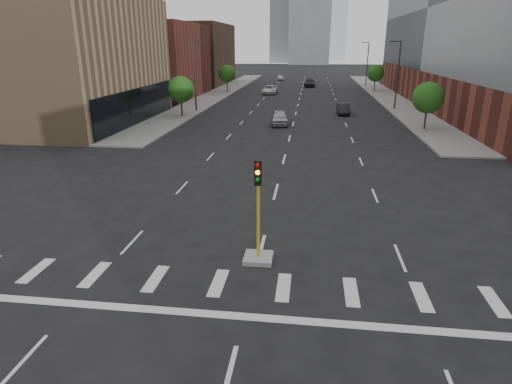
% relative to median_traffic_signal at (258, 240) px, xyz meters
% --- Properties ---
extents(sidewalk_left_far, '(5.00, 92.00, 0.15)m').
position_rel_median_traffic_signal_xyz_m(sidewalk_left_far, '(-15.00, 65.03, -0.90)').
color(sidewalk_left_far, gray).
rests_on(sidewalk_left_far, ground).
extents(sidewalk_right_far, '(5.00, 92.00, 0.15)m').
position_rel_median_traffic_signal_xyz_m(sidewalk_right_far, '(15.00, 65.03, -0.90)').
color(sidewalk_right_far, gray).
rests_on(sidewalk_right_far, ground).
extents(building_left_mid, '(20.00, 24.00, 14.00)m').
position_rel_median_traffic_signal_xyz_m(building_left_mid, '(-27.50, 31.03, 6.03)').
color(building_left_mid, '#9B7E57').
rests_on(building_left_mid, ground).
extents(building_left_far_a, '(20.00, 22.00, 12.00)m').
position_rel_median_traffic_signal_xyz_m(building_left_far_a, '(-27.50, 57.03, 5.03)').
color(building_left_far_a, brown).
rests_on(building_left_far_a, ground).
extents(building_left_far_b, '(20.00, 24.00, 13.00)m').
position_rel_median_traffic_signal_xyz_m(building_left_far_b, '(-27.50, 83.03, 5.53)').
color(building_left_far_b, brown).
rests_on(building_left_far_b, ground).
extents(tower_mid, '(18.00, 18.00, 44.00)m').
position_rel_median_traffic_signal_xyz_m(tower_mid, '(0.00, 191.03, 21.03)').
color(tower_mid, slate).
rests_on(tower_mid, ground).
extents(median_traffic_signal, '(1.20, 1.20, 4.40)m').
position_rel_median_traffic_signal_xyz_m(median_traffic_signal, '(0.00, 0.00, 0.00)').
color(median_traffic_signal, '#999993').
rests_on(median_traffic_signal, ground).
extents(streetlight_right_a, '(1.60, 0.22, 9.07)m').
position_rel_median_traffic_signal_xyz_m(streetlight_right_a, '(13.41, 46.03, 4.04)').
color(streetlight_right_a, '#2D2D30').
rests_on(streetlight_right_a, ground).
extents(streetlight_right_b, '(1.60, 0.22, 9.07)m').
position_rel_median_traffic_signal_xyz_m(streetlight_right_b, '(13.41, 81.03, 4.04)').
color(streetlight_right_b, '#2D2D30').
rests_on(streetlight_right_b, ground).
extents(streetlight_left, '(1.60, 0.22, 9.07)m').
position_rel_median_traffic_signal_xyz_m(streetlight_left, '(-13.41, 41.03, 4.04)').
color(streetlight_left, '#2D2D30').
rests_on(streetlight_left, ground).
extents(tree_left_near, '(3.20, 3.20, 4.85)m').
position_rel_median_traffic_signal_xyz_m(tree_left_near, '(-14.00, 36.03, 2.42)').
color(tree_left_near, '#382619').
rests_on(tree_left_near, ground).
extents(tree_left_far, '(3.20, 3.20, 4.85)m').
position_rel_median_traffic_signal_xyz_m(tree_left_far, '(-14.00, 66.03, 2.42)').
color(tree_left_far, '#382619').
rests_on(tree_left_far, ground).
extents(tree_right_near, '(3.20, 3.20, 4.85)m').
position_rel_median_traffic_signal_xyz_m(tree_right_near, '(14.00, 31.03, 2.42)').
color(tree_right_near, '#382619').
rests_on(tree_right_near, ground).
extents(tree_right_far, '(3.20, 3.20, 4.85)m').
position_rel_median_traffic_signal_xyz_m(tree_right_far, '(14.00, 71.03, 2.42)').
color(tree_right_far, '#382619').
rests_on(tree_right_far, ground).
extents(car_near_left, '(2.24, 4.80, 1.59)m').
position_rel_median_traffic_signal_xyz_m(car_near_left, '(-1.50, 32.32, -0.18)').
color(car_near_left, '#A2A1A6').
rests_on(car_near_left, ground).
extents(car_mid_right, '(1.57, 4.27, 1.40)m').
position_rel_median_traffic_signal_xyz_m(car_mid_right, '(6.11, 40.90, -0.28)').
color(car_mid_right, black).
rests_on(car_mid_right, ground).
extents(car_far_left, '(2.63, 5.44, 1.49)m').
position_rel_median_traffic_signal_xyz_m(car_far_left, '(-5.67, 63.93, -0.23)').
color(car_far_left, silver).
rests_on(car_far_left, ground).
extents(car_deep_right, '(2.36, 5.62, 1.62)m').
position_rel_median_traffic_signal_xyz_m(car_deep_right, '(1.50, 78.69, -0.16)').
color(car_deep_right, black).
rests_on(car_deep_right, ground).
extents(car_distant, '(1.91, 4.07, 1.35)m').
position_rel_median_traffic_signal_xyz_m(car_distant, '(-5.92, 94.85, -0.30)').
color(car_distant, silver).
rests_on(car_distant, ground).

